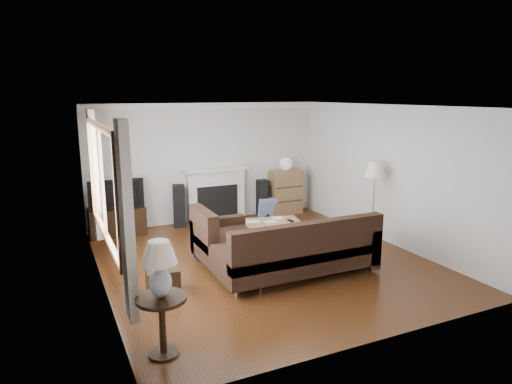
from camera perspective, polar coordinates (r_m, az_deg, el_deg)
name	(u,v)px	position (r m, az deg, el deg)	size (l,w,h in m)	color
room	(264,186)	(7.21, 1.01, 0.71)	(5.10, 5.60, 2.54)	#47250F
window	(102,182)	(6.29, -18.65, 1.14)	(0.12, 2.74, 1.54)	brown
curtain_near	(127,222)	(4.86, -15.85, -3.65)	(0.10, 0.35, 2.10)	silver
curtain_far	(95,175)	(7.81, -19.51, 2.02)	(0.10, 0.35, 2.10)	silver
fireplace	(216,194)	(9.79, -4.99, -0.30)	(1.40, 0.26, 1.15)	white
tv_stand	(117,222)	(9.23, -16.95, -3.56)	(1.05, 0.47, 0.52)	black
television	(115,194)	(9.10, -17.16, -0.20)	(1.02, 0.13, 0.59)	black
speaker_left	(179,206)	(9.49, -9.59, -1.72)	(0.24, 0.29, 0.86)	black
speaker_right	(263,198)	(10.15, 0.84, -0.77)	(0.23, 0.27, 0.81)	black
bookshelf	(286,192)	(10.36, 3.72, 0.02)	(0.73, 0.35, 1.00)	olive
globe_lamp	(286,164)	(10.25, 3.76, 3.53)	(0.28, 0.28, 0.28)	white
sectional_sofa	(296,248)	(6.89, 5.07, -6.96)	(2.66, 1.94, 0.86)	black
coffee_table	(268,233)	(8.23, 1.52, -5.18)	(1.16, 0.63, 0.45)	#986748
footstool	(163,280)	(6.48, -11.57, -10.77)	(0.43, 0.43, 0.37)	black
floor_lamp	(373,203)	(8.52, 14.46, -1.29)	(0.39, 0.39, 1.51)	gold
side_table	(162,326)	(5.02, -11.61, -16.09)	(0.52, 0.52, 0.66)	black
table_lamp	(160,270)	(4.76, -11.93, -9.48)	(0.36, 0.36, 0.59)	silver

